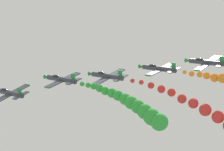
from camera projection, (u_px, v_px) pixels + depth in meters
airplane_lead at (9, 93)px, 100.29m from camera, size 9.25×10.35×3.37m
airplane_left_inner at (61, 79)px, 102.83m from camera, size 9.39×10.35×3.09m
smoke_trail_left_inner at (138, 109)px, 88.34m from camera, size 3.38×22.44×6.83m
airplane_right_inner at (107, 76)px, 103.65m from camera, size 9.33×10.35×3.22m
smoke_trail_right_inner at (202, 110)px, 90.59m from camera, size 5.65×22.84×8.53m
airplane_left_outer at (158, 68)px, 105.21m from camera, size 9.45×10.35×2.93m
airplane_right_outer at (206, 62)px, 106.65m from camera, size 9.30×10.35×3.29m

